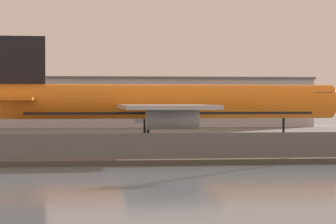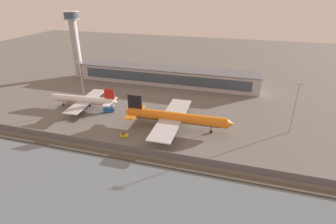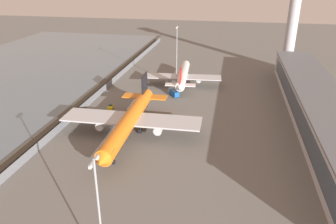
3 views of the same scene
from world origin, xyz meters
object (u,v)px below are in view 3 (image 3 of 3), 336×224
(baggage_tug, at_px, (110,107))
(control_tower, at_px, (293,17))
(apron_light_mast_apron_west, at_px, (99,216))
(cargo_jet_orange, at_px, (130,120))
(passenger_jet_white_red, at_px, (183,75))
(ops_van, at_px, (174,93))
(apron_light_mast_apron_east, at_px, (177,54))

(baggage_tug, relative_size, control_tower, 0.07)
(apron_light_mast_apron_west, bearing_deg, baggage_tug, -160.28)
(cargo_jet_orange, distance_m, control_tower, 104.79)
(passenger_jet_white_red, height_order, ops_van, passenger_jet_white_red)
(passenger_jet_white_red, height_order, apron_light_mast_apron_west, apron_light_mast_apron_west)
(cargo_jet_orange, height_order, apron_light_mast_apron_east, apron_light_mast_apron_east)
(cargo_jet_orange, bearing_deg, ops_van, 169.54)
(passenger_jet_white_red, xyz_separation_m, apron_light_mast_apron_west, (100.45, 2.53, 8.16))
(cargo_jet_orange, relative_size, passenger_jet_white_red, 1.28)
(baggage_tug, bearing_deg, cargo_jet_orange, 35.95)
(cargo_jet_orange, relative_size, control_tower, 1.08)
(passenger_jet_white_red, relative_size, apron_light_mast_apron_west, 1.73)
(ops_van, bearing_deg, apron_light_mast_apron_east, -174.51)
(baggage_tug, distance_m, ops_van, 27.34)
(cargo_jet_orange, height_order, ops_van, cargo_jet_orange)
(cargo_jet_orange, distance_m, apron_light_mast_apron_west, 50.75)
(cargo_jet_orange, bearing_deg, apron_light_mast_apron_east, 173.49)
(control_tower, distance_m, apron_light_mast_apron_east, 63.62)
(cargo_jet_orange, xyz_separation_m, ops_van, (-36.91, 6.81, -4.08))
(cargo_jet_orange, relative_size, apron_light_mast_apron_east, 1.93)
(baggage_tug, xyz_separation_m, ops_van, (-18.28, 20.32, 0.47))
(apron_light_mast_apron_east, bearing_deg, apron_light_mast_apron_west, 2.99)
(ops_van, bearing_deg, control_tower, 134.80)
(cargo_jet_orange, xyz_separation_m, baggage_tug, (-18.62, -13.50, -4.55))
(ops_van, height_order, control_tower, control_tower)
(ops_van, xyz_separation_m, apron_light_mast_apron_west, (85.98, 3.95, 11.30))
(apron_light_mast_apron_east, bearing_deg, cargo_jet_orange, -6.51)
(passenger_jet_white_red, distance_m, ops_van, 14.87)
(passenger_jet_white_red, bearing_deg, apron_light_mast_apron_west, 1.44)
(passenger_jet_white_red, height_order, control_tower, control_tower)
(apron_light_mast_apron_west, distance_m, apron_light_mast_apron_east, 98.50)
(cargo_jet_orange, distance_m, apron_light_mast_apron_east, 50.39)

